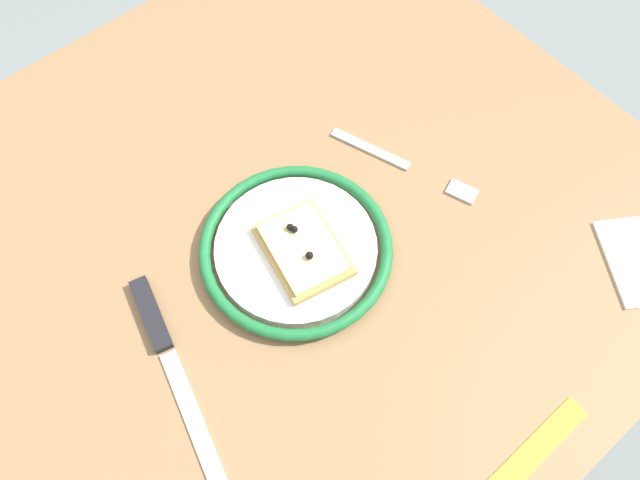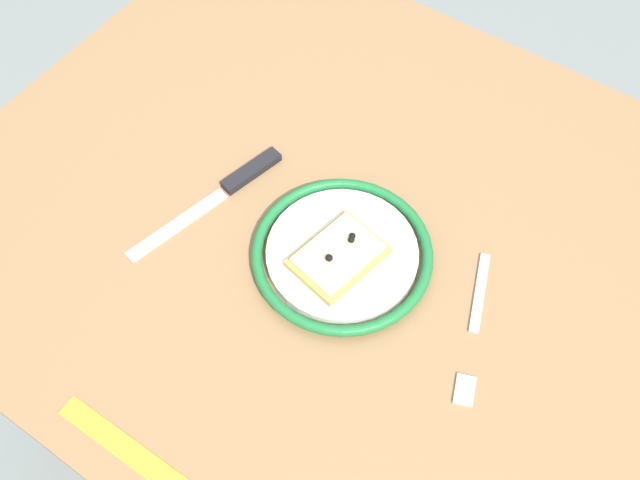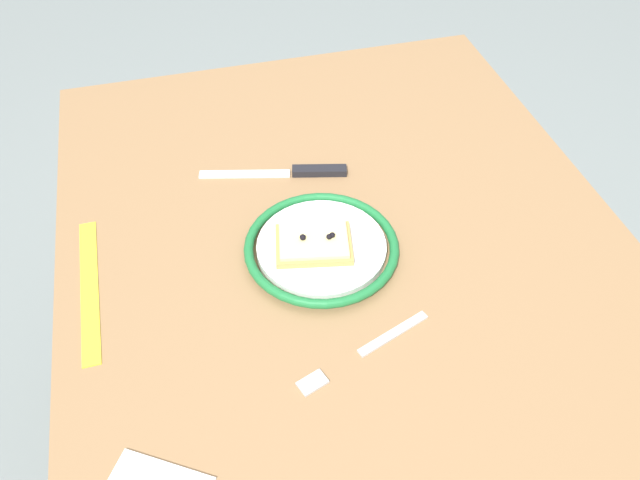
{
  "view_description": "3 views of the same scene",
  "coord_description": "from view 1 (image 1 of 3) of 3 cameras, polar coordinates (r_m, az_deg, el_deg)",
  "views": [
    {
      "loc": [
        0.15,
        0.31,
        1.4
      ],
      "look_at": [
        -0.06,
        0.06,
        0.76
      ],
      "focal_mm": 35.34,
      "sensor_mm": 36.0,
      "label": 1
    },
    {
      "loc": [
        -0.27,
        0.44,
        1.52
      ],
      "look_at": [
        -0.01,
        0.06,
        0.77
      ],
      "focal_mm": 40.88,
      "sensor_mm": 36.0,
      "label": 2
    },
    {
      "loc": [
        -0.65,
        0.21,
        1.42
      ],
      "look_at": [
        -0.04,
        0.05,
        0.77
      ],
      "focal_mm": 35.93,
      "sensor_mm": 36.0,
      "label": 3
    }
  ],
  "objects": [
    {
      "name": "dining_table",
      "position": [
        0.83,
        -5.77,
        -3.45
      ],
      "size": [
        1.01,
        0.84,
        0.73
      ],
      "color": "#936D47",
      "rests_on": "ground_plane"
    },
    {
      "name": "plate",
      "position": [
        0.73,
        -2.19,
        -0.78
      ],
      "size": [
        0.23,
        0.23,
        0.02
      ],
      "color": "white",
      "rests_on": "dining_table"
    },
    {
      "name": "pizza_slice_near",
      "position": [
        0.71,
        -1.51,
        -0.85
      ],
      "size": [
        0.1,
        0.12,
        0.03
      ],
      "color": "tan",
      "rests_on": "plate"
    },
    {
      "name": "fork",
      "position": [
        0.81,
        7.6,
        6.77
      ],
      "size": [
        0.08,
        0.19,
        0.0
      ],
      "color": "silver",
      "rests_on": "dining_table"
    },
    {
      "name": "knife",
      "position": [
        0.72,
        -14.03,
        -8.99
      ],
      "size": [
        0.08,
        0.24,
        0.01
      ],
      "color": "silver",
      "rests_on": "dining_table"
    },
    {
      "name": "ground_plane",
      "position": [
        1.44,
        -3.44,
        -13.72
      ],
      "size": [
        6.0,
        6.0,
        0.0
      ],
      "primitive_type": "plane",
      "color": "gray"
    }
  ]
}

